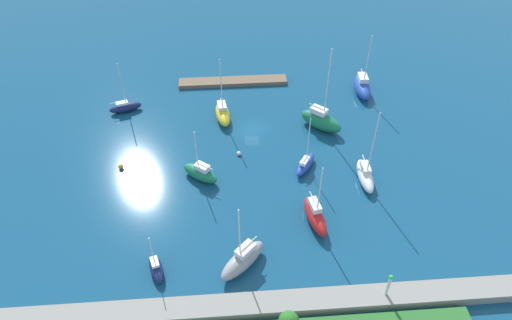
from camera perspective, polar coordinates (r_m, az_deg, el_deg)
name	(u,v)px	position (r m, az deg, el deg)	size (l,w,h in m)	color
water	(252,130)	(81.08, -0.51, 3.79)	(160.00, 160.00, 0.00)	navy
pier_dock	(233,82)	(93.17, -2.88, 9.70)	(21.44, 2.91, 0.76)	brown
breakwater	(272,304)	(57.58, 1.94, -17.46)	(69.70, 2.96, 1.39)	gray
harbor_beacon	(389,284)	(57.80, 16.18, -14.50)	(0.56, 0.56, 3.73)	silver
sailboat_green_near_pier	(321,120)	(81.17, 8.05, 4.89)	(7.78, 7.34, 15.66)	#19724C
sailboat_blue_mid_basin	(362,86)	(92.01, 13.04, 8.89)	(3.16, 8.09, 12.25)	#2347B2
sailboat_navy_east_end	(156,268)	(61.41, -12.26, -13.00)	(2.89, 4.84, 7.30)	#141E4C
sailboat_white_far_south	(365,175)	(72.69, 13.39, -1.83)	(2.18, 7.27, 13.34)	white
sailboat_red_lone_north	(315,216)	(65.23, 7.34, -6.85)	(3.39, 7.47, 10.96)	red
sailboat_gray_along_channel	(243,259)	(60.26, -1.66, -12.23)	(7.07, 7.03, 11.23)	gray
sailboat_yellow_outer_mooring	(223,113)	(82.95, -4.15, 5.79)	(3.33, 7.16, 12.42)	yellow
sailboat_green_lone_south	(200,173)	(71.53, -6.90, -1.57)	(6.33, 5.55, 9.12)	#19724C
sailboat_blue_far_north	(305,164)	(73.29, 6.15, -0.50)	(4.56, 5.76, 9.75)	#2347B2
sailboat_navy_west_end	(125,107)	(88.23, -15.91, 6.33)	(6.07, 3.34, 9.90)	#141E4C
mooring_buoy_white	(239,153)	(75.72, -2.11, 0.84)	(0.74, 0.74, 0.74)	white
mooring_buoy_orange	(121,167)	(76.35, -16.42, -0.79)	(0.80, 0.80, 0.80)	orange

